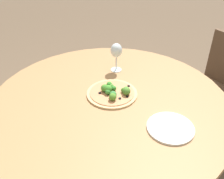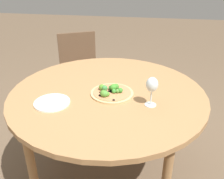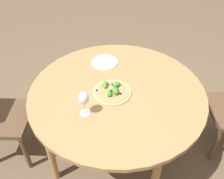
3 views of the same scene
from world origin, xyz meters
name	(u,v)px [view 3 (image 3 of 3)]	position (x,y,z in m)	size (l,w,h in m)	color
ground_plane	(116,152)	(0.00, 0.00, 0.00)	(12.00, 12.00, 0.00)	brown
dining_table	(117,97)	(0.00, 0.00, 0.65)	(1.22, 1.22, 0.72)	#A87A4C
pizza	(112,91)	(0.03, 0.03, 0.73)	(0.26, 0.26, 0.06)	tan
wine_glass	(84,99)	(0.12, 0.27, 0.84)	(0.07, 0.07, 0.17)	silver
plate_near	(105,62)	(0.19, -0.29, 0.72)	(0.21, 0.21, 0.01)	white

